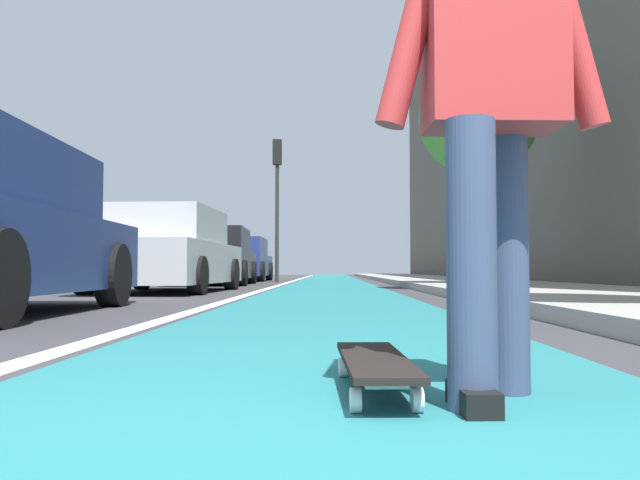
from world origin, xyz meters
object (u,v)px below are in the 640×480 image
at_px(skateboard, 375,363).
at_px(traffic_light, 277,184).
at_px(parked_car_mid, 166,253).
at_px(parked_car_end, 241,260).
at_px(street_tree_mid, 478,117).
at_px(parked_car_far, 214,258).
at_px(skater_person, 491,91).

height_order(skateboard, traffic_light, traffic_light).
relative_size(parked_car_mid, parked_car_end, 1.03).
xyz_separation_m(traffic_light, street_tree_mid, (-8.30, -4.52, 0.18)).
bearing_deg(parked_car_far, parked_car_end, 0.55).
bearing_deg(parked_car_end, skateboard, -171.03).
relative_size(skater_person, street_tree_mid, 0.37).
xyz_separation_m(skater_person, parked_car_far, (15.08, 3.54, -0.23)).
height_order(skateboard, skater_person, skater_person).
distance_m(parked_car_far, street_tree_mid, 7.91).
bearing_deg(street_tree_mid, traffic_light, 28.56).
bearing_deg(parked_car_mid, skater_person, -160.41).
height_order(parked_car_end, street_tree_mid, street_tree_mid).
distance_m(parked_car_end, street_tree_mid, 12.14).
distance_m(skater_person, parked_car_mid, 10.15).
height_order(parked_car_mid, street_tree_mid, street_tree_mid).
distance_m(parked_car_end, traffic_light, 3.41).
xyz_separation_m(skateboard, skater_person, (-0.15, -0.35, 0.84)).
xyz_separation_m(parked_car_mid, traffic_light, (9.20, -1.21, 2.42)).
bearing_deg(parked_car_far, traffic_light, -20.14).
relative_size(parked_car_far, street_tree_mid, 0.97).
distance_m(parked_car_mid, street_tree_mid, 6.36).
bearing_deg(parked_car_far, skater_person, -166.79).
relative_size(parked_car_end, street_tree_mid, 0.98).
bearing_deg(parked_car_end, parked_car_far, -179.45).
bearing_deg(traffic_light, parked_car_far, 159.86).
height_order(parked_car_far, parked_car_end, parked_car_end).
xyz_separation_m(parked_car_far, street_tree_mid, (-4.63, -5.87, 2.59)).
distance_m(skateboard, parked_car_mid, 9.91).
bearing_deg(parked_car_far, parked_car_mid, -178.55).
height_order(skateboard, parked_car_mid, parked_car_mid).
relative_size(skater_person, parked_car_far, 0.38).
bearing_deg(parked_car_far, street_tree_mid, -128.24).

